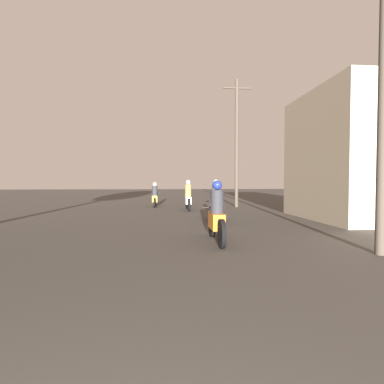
{
  "coord_description": "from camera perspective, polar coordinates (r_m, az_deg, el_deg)",
  "views": [
    {
      "loc": [
        0.37,
        -0.12,
        1.5
      ],
      "look_at": [
        1.93,
        17.81,
        0.88
      ],
      "focal_mm": 28.0,
      "sensor_mm": 36.0,
      "label": 1
    }
  ],
  "objects": [
    {
      "name": "motorcycle_orange",
      "position": [
        7.46,
        4.7,
        -4.84
      ],
      "size": [
        0.6,
        2.1,
        1.54
      ],
      "rotation": [
        0.0,
        0.0,
        0.1
      ],
      "color": "black",
      "rests_on": "ground_plane"
    },
    {
      "name": "motorcycle_yellow",
      "position": [
        18.06,
        -7.09,
        -0.92
      ],
      "size": [
        0.6,
        1.86,
        1.47
      ],
      "rotation": [
        0.0,
        0.0,
        0.08
      ],
      "color": "black",
      "rests_on": "ground_plane"
    },
    {
      "name": "motorcycle_white",
      "position": [
        11.29,
        4.57,
        -2.49
      ],
      "size": [
        0.6,
        1.89,
        1.59
      ],
      "rotation": [
        0.0,
        0.0,
        -0.11
      ],
      "color": "black",
      "rests_on": "ground_plane"
    },
    {
      "name": "utility_pole_far",
      "position": [
        18.09,
        8.5,
        9.6
      ],
      "size": [
        1.6,
        0.2,
        7.49
      ],
      "color": "#4C4238",
      "rests_on": "ground_plane"
    },
    {
      "name": "motorcycle_silver",
      "position": [
        15.81,
        -0.75,
        -1.18
      ],
      "size": [
        0.6,
        2.11,
        1.59
      ],
      "rotation": [
        0.0,
        0.0,
        0.05
      ],
      "color": "black",
      "rests_on": "ground_plane"
    },
    {
      "name": "utility_pole_near",
      "position": [
        7.61,
        32.74,
        19.76
      ],
      "size": [
        1.6,
        0.2,
        7.4
      ],
      "color": "#4C4238",
      "rests_on": "ground_plane"
    },
    {
      "name": "building_right_near",
      "position": [
        14.0,
        30.65,
        5.93
      ],
      "size": [
        4.93,
        5.14,
        5.07
      ],
      "color": "beige",
      "rests_on": "ground_plane"
    }
  ]
}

